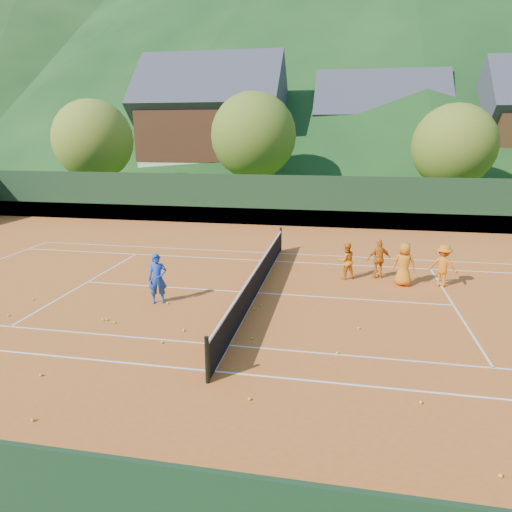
% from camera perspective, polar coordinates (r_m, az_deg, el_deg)
% --- Properties ---
extents(ground, '(400.00, 400.00, 0.00)m').
position_cam_1_polar(ground, '(15.80, 0.16, -4.70)').
color(ground, '#285019').
rests_on(ground, ground).
extents(clay_court, '(40.00, 24.00, 0.02)m').
position_cam_1_polar(clay_court, '(15.79, 0.16, -4.66)').
color(clay_court, '#BB591E').
rests_on(clay_court, ground).
extents(mountain_far_left, '(260.00, 260.00, 100.00)m').
position_cam_1_polar(mountain_far_left, '(194.14, -20.60, 27.46)').
color(mountain_far_left, '#153311').
rests_on(mountain_far_left, ground).
extents(coach, '(0.70, 0.59, 1.64)m').
position_cam_1_polar(coach, '(14.96, -12.21, -2.80)').
color(coach, '#1B41B2').
rests_on(coach, clay_court).
extents(student_a, '(0.84, 0.76, 1.41)m').
position_cam_1_polar(student_a, '(17.45, 11.19, -0.58)').
color(student_a, orange).
rests_on(student_a, clay_court).
extents(student_b, '(0.94, 0.59, 1.50)m').
position_cam_1_polar(student_b, '(17.79, 15.12, -0.37)').
color(student_b, orange).
rests_on(student_b, clay_court).
extents(student_c, '(0.86, 0.66, 1.58)m').
position_cam_1_polar(student_c, '(17.16, 18.02, -1.01)').
color(student_c, orange).
rests_on(student_c, clay_court).
extents(student_d, '(1.13, 0.87, 1.53)m').
position_cam_1_polar(student_d, '(17.57, 22.35, -1.12)').
color(student_d, orange).
rests_on(student_d, clay_court).
extents(tennis_ball_1, '(0.07, 0.07, 0.07)m').
position_cam_1_polar(tennis_ball_1, '(10.18, -26.13, -17.90)').
color(tennis_ball_1, '#C6E526').
rests_on(tennis_ball_1, clay_court).
extents(tennis_ball_3, '(0.07, 0.07, 0.07)m').
position_cam_1_polar(tennis_ball_3, '(13.28, 12.72, -8.77)').
color(tennis_ball_3, '#C6E526').
rests_on(tennis_ball_3, clay_court).
extents(tennis_ball_4, '(0.07, 0.07, 0.07)m').
position_cam_1_polar(tennis_ball_4, '(8.97, 28.26, -23.03)').
color(tennis_ball_4, '#C6E526').
rests_on(tennis_ball_4, clay_court).
extents(tennis_ball_5, '(0.07, 0.07, 0.07)m').
position_cam_1_polar(tennis_ball_5, '(12.36, -0.53, -10.25)').
color(tennis_ball_5, '#C6E526').
rests_on(tennis_ball_5, clay_court).
extents(tennis_ball_8, '(0.07, 0.07, 0.07)m').
position_cam_1_polar(tennis_ball_8, '(11.77, 10.12, -11.86)').
color(tennis_ball_8, '#C6E526').
rests_on(tennis_ball_8, clay_court).
extents(tennis_ball_10, '(0.07, 0.07, 0.07)m').
position_cam_1_polar(tennis_ball_10, '(14.21, -18.12, -7.56)').
color(tennis_ball_10, '#C6E526').
rests_on(tennis_ball_10, clay_court).
extents(tennis_ball_11, '(0.07, 0.07, 0.07)m').
position_cam_1_polar(tennis_ball_11, '(9.01, -23.52, -22.27)').
color(tennis_ball_11, '#C6E526').
rests_on(tennis_ball_11, clay_court).
extents(tennis_ball_12, '(0.07, 0.07, 0.07)m').
position_cam_1_polar(tennis_ball_12, '(15.04, -10.97, -5.81)').
color(tennis_ball_12, '#C6E526').
rests_on(tennis_ball_12, clay_court).
extents(tennis_ball_13, '(0.07, 0.07, 0.07)m').
position_cam_1_polar(tennis_ball_13, '(12.39, -11.69, -10.52)').
color(tennis_ball_13, '#C6E526').
rests_on(tennis_ball_13, clay_court).
extents(tennis_ball_14, '(0.07, 0.07, 0.07)m').
position_cam_1_polar(tennis_ball_14, '(12.99, -9.03, -9.15)').
color(tennis_ball_14, '#C6E526').
rests_on(tennis_ball_14, clay_court).
extents(tennis_ball_16, '(0.07, 0.07, 0.07)m').
position_cam_1_polar(tennis_ball_16, '(14.24, -18.58, -7.55)').
color(tennis_ball_16, '#C6E526').
rests_on(tennis_ball_16, clay_court).
extents(tennis_ball_18, '(0.07, 0.07, 0.07)m').
position_cam_1_polar(tennis_ball_18, '(13.95, -17.27, -7.92)').
color(tennis_ball_18, '#C6E526').
rests_on(tennis_ball_18, clay_court).
extents(tennis_ball_20, '(0.07, 0.07, 0.07)m').
position_cam_1_polar(tennis_ball_20, '(10.29, 19.90, -16.83)').
color(tennis_ball_20, '#C6E526').
rests_on(tennis_ball_20, clay_court).
extents(tennis_ball_21, '(0.07, 0.07, 0.07)m').
position_cam_1_polar(tennis_ball_21, '(14.57, 0.56, -6.21)').
color(tennis_ball_21, '#C6E526').
rests_on(tennis_ball_21, clay_court).
extents(tennis_ball_22, '(0.07, 0.07, 0.07)m').
position_cam_1_polar(tennis_ball_22, '(11.73, -25.29, -13.28)').
color(tennis_ball_22, '#C6E526').
rests_on(tennis_ball_22, clay_court).
extents(tennis_ball_24, '(0.07, 0.07, 0.07)m').
position_cam_1_polar(tennis_ball_24, '(15.70, -28.52, -6.53)').
color(tennis_ball_24, '#C6E526').
rests_on(tennis_ball_24, clay_court).
extents(tennis_ball_25, '(0.07, 0.07, 0.07)m').
position_cam_1_polar(tennis_ball_25, '(14.30, -0.24, -6.63)').
color(tennis_ball_25, '#C6E526').
rests_on(tennis_ball_25, clay_court).
extents(tennis_ball_27, '(0.07, 0.07, 0.07)m').
position_cam_1_polar(tennis_ball_27, '(9.83, -0.82, -17.43)').
color(tennis_ball_27, '#C6E526').
rests_on(tennis_ball_27, clay_court).
extents(tennis_ball_28, '(0.07, 0.07, 0.07)m').
position_cam_1_polar(tennis_ball_28, '(16.79, -26.08, -4.89)').
color(tennis_ball_28, '#C6E526').
rests_on(tennis_ball_28, clay_court).
extents(court_lines, '(23.83, 11.03, 0.00)m').
position_cam_1_polar(court_lines, '(15.79, 0.16, -4.62)').
color(court_lines, white).
rests_on(court_lines, clay_court).
extents(tennis_net, '(0.10, 12.07, 1.10)m').
position_cam_1_polar(tennis_net, '(15.63, 0.16, -2.90)').
color(tennis_net, black).
rests_on(tennis_net, clay_court).
extents(perimeter_fence, '(40.40, 24.24, 3.00)m').
position_cam_1_polar(perimeter_fence, '(15.42, 0.17, -0.26)').
color(perimeter_fence, black).
rests_on(perimeter_fence, clay_court).
extents(chalet_left, '(13.80, 9.93, 12.92)m').
position_cam_1_polar(chalet_left, '(46.40, -5.42, 15.35)').
color(chalet_left, beige).
rests_on(chalet_left, ground).
extents(chalet_mid, '(12.65, 8.82, 11.45)m').
position_cam_1_polar(chalet_mid, '(48.73, 15.01, 14.13)').
color(chalet_mid, beige).
rests_on(chalet_mid, ground).
extents(tree_a, '(6.00, 6.00, 7.88)m').
position_cam_1_polar(tree_a, '(37.61, -19.73, 13.48)').
color(tree_a, '#3F2719').
rests_on(tree_a, ground).
extents(tree_b, '(6.40, 6.40, 8.40)m').
position_cam_1_polar(tree_b, '(35.27, -0.31, 14.80)').
color(tree_b, '#41281A').
rests_on(tree_b, ground).
extents(tree_c, '(5.60, 5.60, 7.35)m').
position_cam_1_polar(tree_c, '(34.41, 23.49, 12.51)').
color(tree_c, '#3D2918').
rests_on(tree_c, ground).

